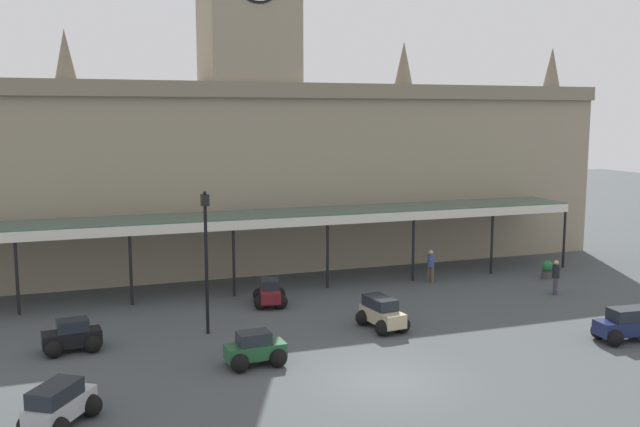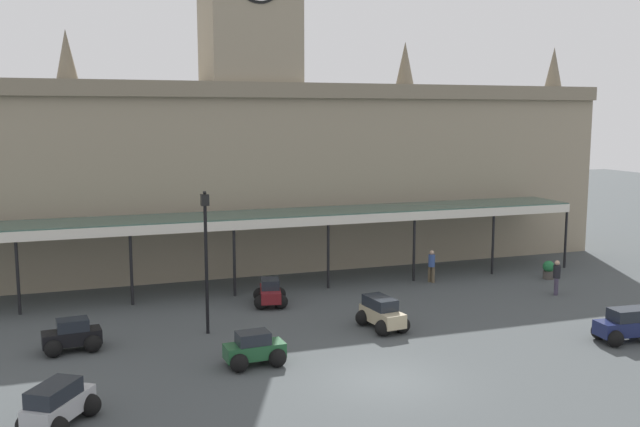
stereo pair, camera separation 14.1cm
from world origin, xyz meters
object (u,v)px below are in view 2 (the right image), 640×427
Objects in this scene: car_black_sedan at (72,338)px; car_silver_estate at (58,407)px; victorian_lamppost at (206,247)px; pedestrian_crossing_forecourt at (557,276)px; car_green_sedan at (254,351)px; planter_by_canopy at (548,270)px; car_beige_estate at (382,315)px; car_navy_estate at (626,327)px; car_maroon_sedan at (270,294)px; pedestrian_near_entrance at (432,265)px.

car_silver_estate reaches higher than car_black_sedan.
pedestrian_crossing_forecourt is at bearing 1.61° from victorian_lamppost.
car_green_sedan reaches higher than planter_by_canopy.
car_silver_estate is at bearing -156.67° from car_beige_estate.
car_navy_estate is at bearing -16.12° from car_black_sedan.
car_maroon_sedan is at bearing 49.09° from car_silver_estate.
car_green_sedan is 0.37× the size of victorian_lamppost.
car_beige_estate is at bearing -6.11° from car_black_sedan.
car_silver_estate is 23.36m from pedestrian_crossing_forecourt.
car_beige_estate is 5.92m from car_maroon_sedan.
car_silver_estate is at bearing -156.77° from planter_by_canopy.
car_beige_estate reaches higher than car_black_sedan.
pedestrian_crossing_forecourt reaches higher than car_green_sedan.
victorian_lamppost is at bearing -169.79° from planter_by_canopy.
car_beige_estate is 1.12× the size of car_green_sedan.
pedestrian_near_entrance is at bearing 33.18° from car_silver_estate.
car_black_sedan is 2.21× the size of planter_by_canopy.
planter_by_canopy is at bearing 22.74° from car_green_sedan.
pedestrian_near_entrance is at bearing 9.35° from car_maroon_sedan.
car_navy_estate is at bearing -111.28° from planter_by_canopy.
planter_by_canopy is (11.82, 5.05, -0.07)m from car_beige_estate.
pedestrian_crossing_forecourt is at bearing 15.88° from car_green_sedan.
car_black_sedan is 9.19m from car_maroon_sedan.
car_black_sedan is 1.02× the size of car_green_sedan.
pedestrian_near_entrance is at bearing 136.61° from pedestrian_crossing_forecourt.
car_green_sedan is (-2.52, -7.25, 0.00)m from car_maroon_sedan.
victorian_lamppost is at bearing 157.34° from car_navy_estate.
car_green_sedan is at bearing -142.75° from pedestrian_near_entrance.
car_navy_estate is 10.23m from planter_by_canopy.
car_maroon_sedan is 15.13m from planter_by_canopy.
car_black_sedan is 5.85m from victorian_lamppost.
victorian_lamppost is (5.35, 6.91, 2.89)m from car_silver_estate.
car_maroon_sedan is at bearing -170.65° from pedestrian_near_entrance.
planter_by_canopy is (3.71, 9.53, -0.07)m from car_navy_estate.
car_silver_estate reaches higher than planter_by_canopy.
car_black_sedan is 0.92× the size of car_navy_estate.
car_beige_estate reaches higher than planter_by_canopy.
car_beige_estate is 10.32m from pedestrian_crossing_forecourt.
car_maroon_sedan is 0.90× the size of car_silver_estate.
car_maroon_sedan and car_green_sedan have the same top height.
planter_by_canopy is at bearing 23.23° from car_silver_estate.
planter_by_canopy is (17.65, 7.39, -0.01)m from car_green_sedan.
car_silver_estate is (-12.07, -5.21, 0.00)m from car_beige_estate.
pedestrian_near_entrance is at bearing 167.83° from planter_by_canopy.
car_navy_estate is at bearing -28.94° from car_beige_estate.
car_beige_estate is at bearing 21.94° from car_green_sedan.
planter_by_canopy is at bearing 9.13° from car_black_sedan.
pedestrian_crossing_forecourt is (1.98, 6.66, 0.34)m from car_navy_estate.
car_navy_estate is at bearing -22.66° from victorian_lamppost.
car_green_sedan is 14.42m from pedestrian_near_entrance.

